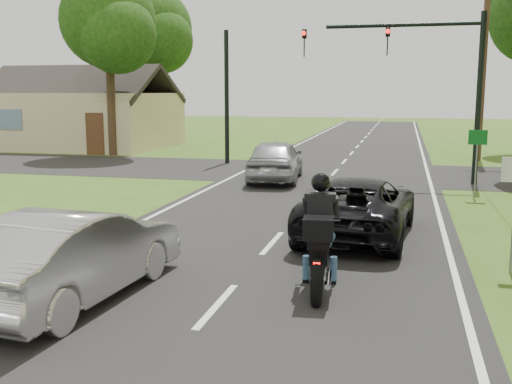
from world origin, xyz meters
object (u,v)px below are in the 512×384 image
at_px(silver_sedan, 75,254).
at_px(utility_pole_far, 484,53).
at_px(motorcycle_rider, 319,244).
at_px(traffic_signal, 425,67).
at_px(dark_suv, 359,206).
at_px(sign_green, 477,147).
at_px(silver_suv, 276,160).

relative_size(silver_sedan, utility_pole_far, 0.44).
height_order(motorcycle_rider, silver_sedan, motorcycle_rider).
bearing_deg(silver_sedan, traffic_signal, -107.15).
bearing_deg(dark_suv, motorcycle_rider, 89.48).
relative_size(dark_suv, silver_sedan, 1.10).
xyz_separation_m(motorcycle_rider, sign_green, (3.48, 9.83, 0.81)).
bearing_deg(silver_suv, silver_sedan, 82.72).
relative_size(dark_suv, sign_green, 2.30).
relative_size(motorcycle_rider, utility_pole_far, 0.23).
height_order(silver_suv, utility_pole_far, utility_pole_far).
distance_m(dark_suv, sign_green, 6.67).
xyz_separation_m(dark_suv, silver_suv, (-3.65, 7.99, 0.10)).
bearing_deg(utility_pole_far, dark_suv, -104.75).
bearing_deg(utility_pole_far, silver_suv, -132.42).
distance_m(motorcycle_rider, utility_pole_far, 21.82).
bearing_deg(utility_pole_far, motorcycle_rider, -102.91).
bearing_deg(silver_suv, utility_pole_far, -138.05).
relative_size(silver_sedan, silver_suv, 0.98).
distance_m(motorcycle_rider, dark_suv, 4.03).
bearing_deg(silver_suv, dark_suv, 108.93).
height_order(motorcycle_rider, silver_suv, motorcycle_rider).
height_order(silver_sedan, utility_pole_far, utility_pole_far).
height_order(silver_sedan, traffic_signal, traffic_signal).
distance_m(silver_suv, traffic_signal, 6.26).
bearing_deg(sign_green, traffic_signal, 117.38).
distance_m(motorcycle_rider, traffic_signal, 13.42).
height_order(motorcycle_rider, sign_green, sign_green).
bearing_deg(dark_suv, silver_sedan, 57.53).
relative_size(silver_sedan, sign_green, 2.09).
bearing_deg(motorcycle_rider, dark_suv, 79.80).
bearing_deg(traffic_signal, sign_green, -62.62).
bearing_deg(utility_pole_far, silver_sedan, -110.87).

